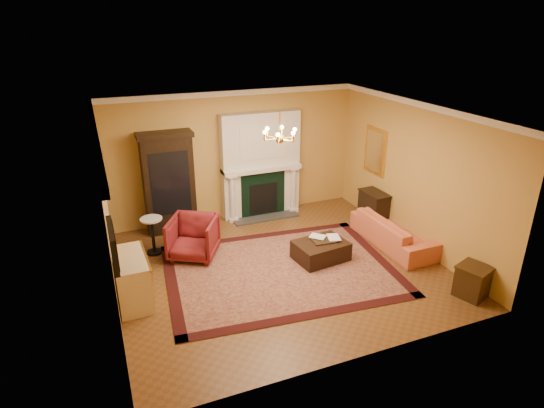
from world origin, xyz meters
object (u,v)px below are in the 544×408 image
china_cabinet (169,185)px  leather_ottoman (321,251)px  pedestal_table (153,233)px  console_table (373,209)px  end_table (472,282)px  coral_sofa (394,227)px  commode (132,279)px  wingback_armchair (193,236)px

china_cabinet → leather_ottoman: (2.48, -2.52, -0.87)m
pedestal_table → china_cabinet: bearing=61.0°
console_table → leather_ottoman: console_table is taller
end_table → console_table: 3.13m
china_cabinet → pedestal_table: (-0.56, -1.01, -0.62)m
china_cabinet → coral_sofa: bearing=-31.2°
commode → coral_sofa: (5.33, 0.06, -0.01)m
end_table → console_table: bearing=88.9°
leather_ottoman → commode: bearing=173.9°
pedestal_table → wingback_armchair: bearing=-30.7°
leather_ottoman → coral_sofa: bearing=-6.9°
pedestal_table → console_table: pedestal_table is taller
commode → leather_ottoman: commode is taller
console_table → china_cabinet: bearing=158.3°
china_cabinet → commode: 2.89m
wingback_armchair → end_table: size_ratio=1.69×
wingback_armchair → leather_ottoman: size_ratio=0.92×
coral_sofa → leather_ottoman: 1.73m
pedestal_table → coral_sofa: 4.99m
wingback_armchair → console_table: 4.20m
china_cabinet → wingback_armchair: bearing=-83.4°
pedestal_table → commode: 1.68m
china_cabinet → wingback_armchair: china_cabinet is taller
pedestal_table → console_table: 4.96m
china_cabinet → coral_sofa: (4.19, -2.51, -0.67)m
commode → wingback_armchair: bearing=39.5°
china_cabinet → coral_sofa: 4.94m
pedestal_table → end_table: (4.87, -3.62, -0.18)m
wingback_armchair → commode: (-1.31, -1.14, -0.04)m
china_cabinet → wingback_armchair: 1.58m
commode → end_table: (5.45, -2.04, -0.14)m
end_table → leather_ottoman: bearing=131.1°
commode → console_table: size_ratio=1.44×
wingback_armchair → commode: 1.74m
console_table → wingback_armchair: bearing=176.4°
pedestal_table → leather_ottoman: 3.40m
commode → console_table: 5.62m
console_table → leather_ottoman: size_ratio=0.78×
coral_sofa → china_cabinet: bearing=58.6°
console_table → leather_ottoman: bearing=-154.4°
pedestal_table → commode: bearing=-110.2°
console_table → commode: bearing=-171.7°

